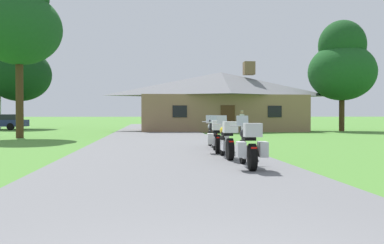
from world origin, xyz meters
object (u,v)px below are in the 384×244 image
(motorcycle_yellow_second_in_row, at_px, (227,140))
(motorcycle_green_third_in_row, at_px, (217,137))
(bystander_white_shirt_near_lodge, at_px, (242,120))
(tree_left_near, at_px, (19,19))
(motorcycle_silver_farthest_in_row, at_px, (213,133))
(tree_left_far, at_px, (19,67))
(tree_right_of_lodge, at_px, (342,64))
(motorcycle_black_nearest_to_camera, at_px, (249,146))
(parked_navy_suv_far_left, at_px, (1,121))

(motorcycle_yellow_second_in_row, distance_m, motorcycle_green_third_in_row, 2.02)
(bystander_white_shirt_near_lodge, bearing_deg, tree_left_near, -36.62)
(motorcycle_silver_farthest_in_row, relative_size, tree_left_far, 0.21)
(tree_right_of_lodge, bearing_deg, tree_left_near, -160.85)
(tree_left_far, height_order, tree_right_of_lodge, tree_left_far)
(motorcycle_yellow_second_in_row, height_order, motorcycle_silver_farthest_in_row, same)
(motorcycle_green_third_in_row, bearing_deg, tree_right_of_lodge, 59.69)
(motorcycle_yellow_second_in_row, bearing_deg, tree_right_of_lodge, 58.42)
(motorcycle_silver_farthest_in_row, distance_m, tree_left_far, 30.87)
(motorcycle_yellow_second_in_row, bearing_deg, bystander_white_shirt_near_lodge, 76.97)
(motorcycle_silver_farthest_in_row, bearing_deg, motorcycle_black_nearest_to_camera, -90.54)
(motorcycle_black_nearest_to_camera, height_order, motorcycle_green_third_in_row, same)
(motorcycle_silver_farthest_in_row, xyz_separation_m, bystander_white_shirt_near_lodge, (4.16, 13.80, 0.33))
(motorcycle_silver_farthest_in_row, distance_m, bystander_white_shirt_near_lodge, 14.41)
(motorcycle_black_nearest_to_camera, relative_size, tree_left_near, 0.20)
(motorcycle_yellow_second_in_row, bearing_deg, motorcycle_green_third_in_row, 90.02)
(motorcycle_yellow_second_in_row, distance_m, parked_navy_suv_far_left, 31.50)
(motorcycle_silver_farthest_in_row, bearing_deg, tree_right_of_lodge, 52.48)
(tree_left_near, bearing_deg, tree_right_of_lodge, 19.15)
(motorcycle_yellow_second_in_row, relative_size, motorcycle_green_third_in_row, 1.00)
(bystander_white_shirt_near_lodge, xyz_separation_m, parked_navy_suv_far_left, (-20.08, 9.10, -0.17))
(motorcycle_black_nearest_to_camera, bearing_deg, tree_right_of_lodge, 64.09)
(motorcycle_black_nearest_to_camera, height_order, tree_left_near, tree_left_near)
(motorcycle_yellow_second_in_row, height_order, tree_left_near, tree_left_near)
(tree_left_near, xyz_separation_m, tree_right_of_lodge, (23.55, 8.17, -1.44))
(motorcycle_green_third_in_row, bearing_deg, motorcycle_yellow_second_in_row, -86.16)
(tree_right_of_lodge, bearing_deg, parked_navy_suv_far_left, 169.01)
(parked_navy_suv_far_left, bearing_deg, motorcycle_green_third_in_row, -137.71)
(motorcycle_yellow_second_in_row, bearing_deg, motorcycle_silver_farthest_in_row, 87.72)
(motorcycle_yellow_second_in_row, relative_size, tree_right_of_lodge, 0.23)
(motorcycle_silver_farthest_in_row, xyz_separation_m, tree_left_near, (-10.21, 9.05, 6.39))
(motorcycle_green_third_in_row, distance_m, tree_left_far, 32.84)
(motorcycle_black_nearest_to_camera, distance_m, parked_navy_suv_far_left, 33.69)
(motorcycle_yellow_second_in_row, bearing_deg, motorcycle_black_nearest_to_camera, -86.68)
(motorcycle_yellow_second_in_row, xyz_separation_m, motorcycle_silver_farthest_in_row, (0.21, 4.41, 0.00))
(motorcycle_yellow_second_in_row, bearing_deg, parked_navy_suv_far_left, 120.39)
(tree_left_far, bearing_deg, motorcycle_silver_farthest_in_row, -59.87)
(motorcycle_silver_farthest_in_row, xyz_separation_m, parked_navy_suv_far_left, (-15.92, 22.90, 0.16))
(motorcycle_black_nearest_to_camera, height_order, parked_navy_suv_far_left, parked_navy_suv_far_left)
(tree_left_near, bearing_deg, motorcycle_yellow_second_in_row, -53.38)
(tree_right_of_lodge, bearing_deg, motorcycle_silver_farthest_in_row, -127.75)
(tree_left_far, distance_m, tree_right_of_lodge, 30.00)
(tree_left_far, bearing_deg, tree_right_of_lodge, -17.60)
(bystander_white_shirt_near_lodge, bearing_deg, tree_right_of_lodge, 145.58)
(motorcycle_green_third_in_row, distance_m, parked_navy_suv_far_left, 29.77)
(motorcycle_black_nearest_to_camera, xyz_separation_m, parked_navy_suv_far_left, (-15.82, 29.74, 0.17))
(tree_left_far, bearing_deg, motorcycle_yellow_second_in_row, -63.89)
(motorcycle_black_nearest_to_camera, relative_size, motorcycle_green_third_in_row, 1.00)
(motorcycle_silver_farthest_in_row, distance_m, parked_navy_suv_far_left, 27.89)
(motorcycle_green_third_in_row, relative_size, tree_left_near, 0.20)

